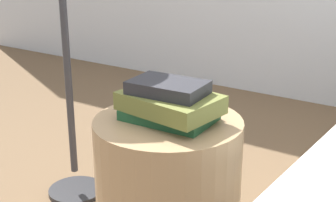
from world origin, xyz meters
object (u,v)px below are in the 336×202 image
Objects in this scene: book_olive at (170,103)px; book_charcoal at (168,87)px; side_table at (168,195)px; book_forest at (170,115)px.

book_charcoal is (-0.01, 0.00, 0.05)m from book_olive.
side_table is 0.33m from book_olive.
book_forest is 0.04m from book_olive.
book_charcoal is at bearing 41.80° from side_table.
book_forest is at bearing 129.84° from book_olive.
side_table is 2.33× the size of book_charcoal.
side_table is 1.82× the size of book_olive.
book_olive is at bearing -8.38° from book_charcoal.
book_charcoal is (-0.00, -0.01, 0.09)m from book_forest.
book_olive reaches higher than side_table.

